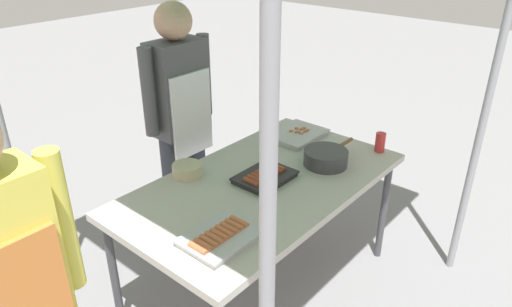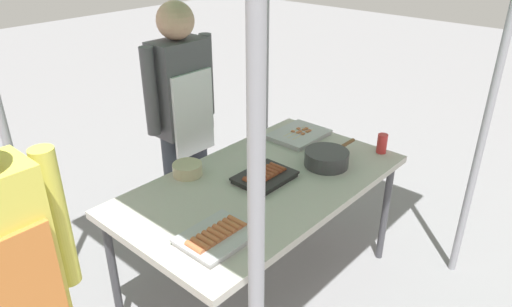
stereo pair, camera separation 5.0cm
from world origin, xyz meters
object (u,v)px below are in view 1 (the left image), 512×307
object	(u,v)px
vendor_woman	(180,111)
tray_pork_links	(220,237)
stall_table	(263,189)
condiment_bowl	(187,170)
tray_grilled_sausages	(264,176)
customer_nearby	(7,300)
tray_meat_skewers	(297,134)
drink_cup_near_edge	(380,142)
cooking_wok	(326,157)

from	to	relation	value
vendor_woman	tray_pork_links	bearing A→B (deg)	57.04
stall_table	condiment_bowl	distance (m)	0.43
tray_grilled_sausages	customer_nearby	size ratio (longest dim) A/B	0.19
customer_nearby	vendor_woman	bearing A→B (deg)	29.61
tray_meat_skewers	customer_nearby	bearing A→B (deg)	-171.32
tray_grilled_sausages	customer_nearby	bearing A→B (deg)	-175.90
tray_meat_skewers	drink_cup_near_edge	bearing A→B (deg)	-73.21
vendor_woman	customer_nearby	distance (m)	1.64
cooking_wok	condiment_bowl	distance (m)	0.79
cooking_wok	customer_nearby	size ratio (longest dim) A/B	0.26
tray_meat_skewers	vendor_woman	distance (m)	0.76
drink_cup_near_edge	vendor_woman	xyz separation A→B (m)	(-0.69, 1.02, 0.15)
tray_grilled_sausages	vendor_woman	distance (m)	0.74
stall_table	drink_cup_near_edge	xyz separation A→B (m)	(0.74, -0.31, 0.11)
condiment_bowl	drink_cup_near_edge	distance (m)	1.17
tray_grilled_sausages	vendor_woman	xyz separation A→B (m)	(0.04, 0.71, 0.19)
cooking_wok	tray_pork_links	bearing A→B (deg)	-177.32
stall_table	customer_nearby	size ratio (longest dim) A/B	0.99
tray_pork_links	customer_nearby	xyz separation A→B (m)	(-0.84, 0.10, 0.18)
stall_table	tray_grilled_sausages	xyz separation A→B (m)	(0.02, 0.00, 0.07)
condiment_bowl	customer_nearby	bearing A→B (deg)	-158.36
tray_meat_skewers	cooking_wok	size ratio (longest dim) A/B	0.87
stall_table	vendor_woman	size ratio (longest dim) A/B	0.99
tray_grilled_sausages	condiment_bowl	world-z (taller)	condiment_bowl
tray_meat_skewers	tray_pork_links	bearing A→B (deg)	-160.50
stall_table	customer_nearby	distance (m)	1.40
drink_cup_near_edge	cooking_wok	bearing A→B (deg)	156.72
tray_meat_skewers	drink_cup_near_edge	xyz separation A→B (m)	(0.15, -0.51, 0.04)
cooking_wok	drink_cup_near_edge	bearing A→B (deg)	-23.28
tray_pork_links	drink_cup_near_edge	world-z (taller)	drink_cup_near_edge
cooking_wok	drink_cup_near_edge	world-z (taller)	drink_cup_near_edge
stall_table	tray_pork_links	bearing A→B (deg)	-159.92
stall_table	tray_grilled_sausages	size ratio (longest dim) A/B	5.10
tray_grilled_sausages	cooking_wok	xyz separation A→B (m)	(0.37, -0.15, 0.03)
tray_meat_skewers	cooking_wok	bearing A→B (deg)	-120.14
tray_pork_links	vendor_woman	bearing A→B (deg)	57.04
stall_table	drink_cup_near_edge	world-z (taller)	drink_cup_near_edge
tray_pork_links	customer_nearby	world-z (taller)	customer_nearby
tray_pork_links	vendor_woman	world-z (taller)	vendor_woman
tray_grilled_sausages	vendor_woman	size ratio (longest dim) A/B	0.19
tray_meat_skewers	condiment_bowl	world-z (taller)	condiment_bowl
stall_table	tray_meat_skewers	distance (m)	0.63
cooking_wok	condiment_bowl	world-z (taller)	cooking_wok
stall_table	cooking_wok	world-z (taller)	cooking_wok
drink_cup_near_edge	customer_nearby	size ratio (longest dim) A/B	0.07
tray_grilled_sausages	tray_meat_skewers	distance (m)	0.61
stall_table	vendor_woman	distance (m)	0.76
tray_grilled_sausages	tray_meat_skewers	xyz separation A→B (m)	(0.57, 0.20, -0.00)
stall_table	vendor_woman	bearing A→B (deg)	85.55
stall_table	condiment_bowl	bearing A→B (deg)	122.19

